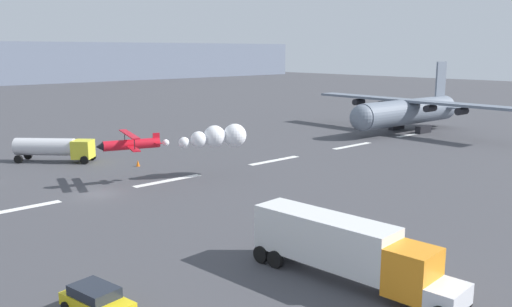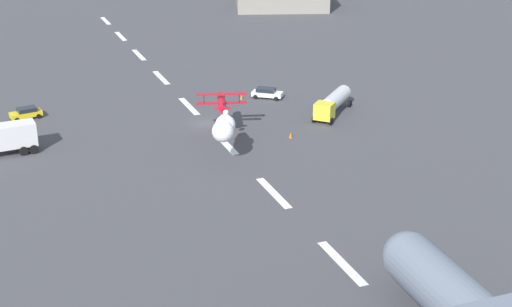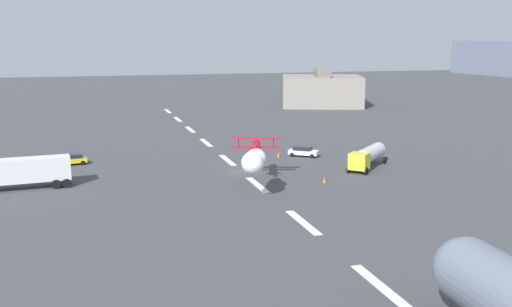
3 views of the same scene
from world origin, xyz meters
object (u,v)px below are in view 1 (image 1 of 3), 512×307
Objects in this scene: stunt_biplane_red at (205,138)px; fuel_tanker_truck at (55,148)px; cargo_transport_plane at (403,111)px; followme_car_yellow at (96,300)px; semi_truck_orange at (344,247)px; traffic_cone_far at (138,163)px.

stunt_biplane_red reaches higher than fuel_tanker_truck.
cargo_transport_plane is at bearing -16.22° from fuel_tanker_truck.
fuel_tanker_truck is at bearing 70.53° from followme_car_yellow.
stunt_biplane_red is 3.47× the size of followme_car_yellow.
stunt_biplane_red is 30.75m from followme_car_yellow.
stunt_biplane_red is at bearing -175.06° from cargo_transport_plane.
semi_truck_orange is at bearing -150.36° from cargo_transport_plane.
cargo_transport_plane is 43.56m from stunt_biplane_red.
fuel_tanker_truck is (1.34, 45.42, -0.36)m from semi_truck_orange.
fuel_tanker_truck reaches higher than followme_car_yellow.
fuel_tanker_truck is at bearing 88.31° from semi_truck_orange.
semi_truck_orange is at bearing -110.43° from stunt_biplane_red.
cargo_transport_plane is 61.33m from semi_truck_orange.
semi_truck_orange reaches higher than fuel_tanker_truck.
followme_car_yellow is (-65.92, -24.40, -2.69)m from cargo_transport_plane.
traffic_cone_far is (20.04, 30.45, -0.44)m from followme_car_yellow.
fuel_tanker_truck reaches higher than traffic_cone_far.
semi_truck_orange is 45.45m from fuel_tanker_truck.
fuel_tanker_truck is at bearing 163.78° from cargo_transport_plane.
semi_truck_orange is 14.00m from followme_car_yellow.
semi_truck_orange is at bearing -101.53° from traffic_cone_far.
cargo_transport_plane is 70.34m from followme_car_yellow.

